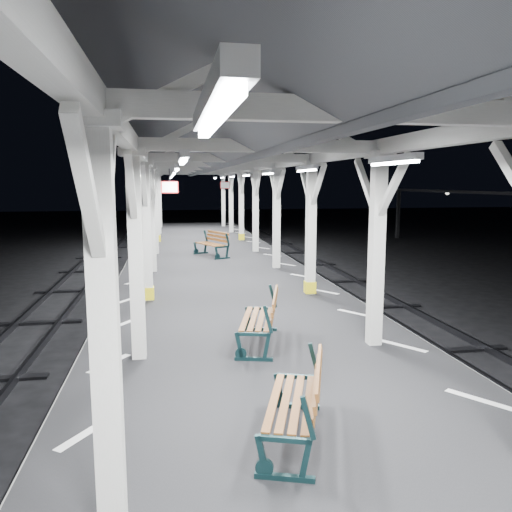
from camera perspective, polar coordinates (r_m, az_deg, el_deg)
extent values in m
plane|color=black|center=(10.74, -1.41, -12.33)|extent=(120.00, 120.00, 0.00)
cube|color=black|center=(10.58, -1.42, -9.79)|extent=(6.00, 50.00, 1.00)
cube|color=silver|center=(10.37, -15.06, -7.55)|extent=(1.00, 48.00, 0.01)
cube|color=silver|center=(11.05, 11.32, -6.44)|extent=(1.00, 48.00, 0.01)
cube|color=#2D2D33|center=(11.02, -25.53, -12.19)|extent=(0.08, 60.00, 0.16)
cube|color=#2D2D33|center=(12.16, 20.15, -9.96)|extent=(0.08, 60.00, 0.16)
cube|color=#2D2D33|center=(12.73, 24.50, -9.38)|extent=(0.08, 60.00, 0.16)
cube|color=black|center=(12.45, 22.36, -9.88)|extent=(2.20, 0.22, 0.06)
cube|color=silver|center=(4.15, -16.88, -8.84)|extent=(0.22, 0.22, 3.20)
cube|color=silver|center=(4.00, -17.93, 14.56)|extent=(0.40, 0.40, 0.12)
cube|color=silver|center=(4.52, -16.68, 7.37)|extent=(0.10, 0.99, 0.99)
cube|color=silver|center=(3.43, -18.79, 7.05)|extent=(0.10, 0.99, 0.99)
cube|color=silver|center=(8.04, -13.53, -0.43)|extent=(0.22, 0.22, 3.20)
cube|color=silver|center=(7.97, -13.95, 11.45)|extent=(0.40, 0.40, 0.12)
cube|color=silver|center=(8.50, -13.58, 7.82)|extent=(0.10, 0.99, 0.99)
cube|color=silver|center=(7.40, -14.10, 7.74)|extent=(0.10, 0.99, 0.99)
cube|color=silver|center=(12.01, -12.39, 2.46)|extent=(0.22, 0.22, 3.20)
cube|color=silver|center=(11.96, -12.65, 10.40)|extent=(0.40, 0.40, 0.12)
cube|color=yellow|center=(12.23, -12.18, -4.17)|extent=(0.26, 0.26, 0.30)
cube|color=silver|center=(12.50, -12.46, 7.97)|extent=(0.10, 0.99, 0.99)
cube|color=silver|center=(11.40, -12.69, 7.94)|extent=(0.10, 0.99, 0.99)
cube|color=silver|center=(15.99, -11.82, 3.92)|extent=(0.22, 0.22, 3.20)
cube|color=silver|center=(15.95, -12.00, 9.87)|extent=(0.40, 0.40, 0.12)
cube|color=silver|center=(16.49, -11.88, 8.05)|extent=(0.10, 0.99, 0.99)
cube|color=silver|center=(15.39, -12.01, 8.03)|extent=(0.10, 0.99, 0.99)
cube|color=silver|center=(19.98, -11.47, 4.80)|extent=(0.22, 0.22, 3.20)
cube|color=silver|center=(19.95, -11.61, 9.56)|extent=(0.40, 0.40, 0.12)
cube|color=silver|center=(20.49, -11.53, 8.10)|extent=(0.10, 0.99, 0.99)
cube|color=silver|center=(19.39, -11.61, 8.09)|extent=(0.10, 0.99, 0.99)
cube|color=silver|center=(23.97, -11.24, 5.38)|extent=(0.22, 0.22, 3.20)
cube|color=silver|center=(23.95, -11.35, 9.35)|extent=(0.40, 0.40, 0.12)
cube|color=yellow|center=(24.08, -11.14, 2.00)|extent=(0.26, 0.26, 0.30)
cube|color=silver|center=(24.49, -11.29, 8.13)|extent=(0.10, 0.99, 0.99)
cube|color=silver|center=(23.39, -11.34, 8.12)|extent=(0.10, 0.99, 0.99)
cube|color=silver|center=(27.97, -11.07, 5.80)|extent=(0.22, 0.22, 3.20)
cube|color=silver|center=(27.94, -11.17, 9.20)|extent=(0.40, 0.40, 0.12)
cube|color=silver|center=(28.49, -11.12, 8.15)|extent=(0.10, 0.99, 0.99)
cube|color=silver|center=(27.39, -11.16, 8.15)|extent=(0.10, 0.99, 0.99)
cube|color=silver|center=(31.96, -10.95, 6.11)|extent=(0.22, 0.22, 3.20)
cube|color=silver|center=(31.94, -11.03, 9.08)|extent=(0.40, 0.40, 0.12)
cube|color=silver|center=(32.49, -10.99, 8.17)|extent=(0.10, 0.99, 0.99)
cube|color=silver|center=(31.39, -11.02, 8.17)|extent=(0.10, 0.99, 0.99)
cube|color=silver|center=(8.75, 13.60, 0.27)|extent=(0.22, 0.22, 3.20)
cube|color=silver|center=(8.68, 13.99, 11.18)|extent=(0.40, 0.40, 0.12)
cube|color=silver|center=(9.17, 12.47, 7.88)|extent=(0.10, 0.99, 0.99)
cube|color=silver|center=(8.17, 15.43, 7.73)|extent=(0.10, 0.99, 0.99)
cube|color=silver|center=(12.49, 6.28, 2.83)|extent=(0.22, 0.22, 3.20)
cube|color=silver|center=(12.44, 6.41, 10.46)|extent=(0.40, 0.40, 0.12)
cube|color=yellow|center=(12.71, 6.18, -3.55)|extent=(0.26, 0.26, 0.30)
cube|color=silver|center=(12.96, 5.68, 8.14)|extent=(0.10, 0.99, 0.99)
cube|color=silver|center=(11.91, 7.12, 8.09)|extent=(0.10, 0.99, 0.99)
cube|color=silver|center=(16.36, 2.37, 4.19)|extent=(0.22, 0.22, 3.20)
cube|color=silver|center=(16.32, 2.40, 10.01)|extent=(0.40, 0.40, 0.12)
cube|color=silver|center=(16.85, 1.99, 8.23)|extent=(0.10, 0.99, 0.99)
cube|color=silver|center=(15.77, 2.82, 8.21)|extent=(0.10, 0.99, 0.99)
cube|color=silver|center=(20.27, -0.05, 5.01)|extent=(0.22, 0.22, 3.20)
cube|color=silver|center=(20.24, -0.05, 9.71)|extent=(0.40, 0.40, 0.12)
cube|color=silver|center=(20.78, -0.32, 8.27)|extent=(0.10, 0.99, 0.99)
cube|color=silver|center=(19.70, 0.23, 8.26)|extent=(0.10, 0.99, 0.99)
cube|color=silver|center=(24.22, -1.69, 5.57)|extent=(0.22, 0.22, 3.20)
cube|color=silver|center=(24.19, -1.71, 9.50)|extent=(0.40, 0.40, 0.12)
cube|color=yellow|center=(24.33, -1.68, 2.22)|extent=(0.26, 0.26, 0.30)
cube|color=silver|center=(24.73, -1.89, 8.29)|extent=(0.10, 0.99, 0.99)
cube|color=silver|center=(23.64, -1.51, 8.28)|extent=(0.10, 0.99, 0.99)
cube|color=silver|center=(28.18, -2.87, 5.96)|extent=(0.22, 0.22, 3.20)
cube|color=silver|center=(28.16, -2.89, 9.34)|extent=(0.40, 0.40, 0.12)
cube|color=silver|center=(28.70, -3.02, 8.30)|extent=(0.10, 0.99, 0.99)
cube|color=silver|center=(27.61, -2.74, 8.30)|extent=(0.10, 0.99, 0.99)
cube|color=silver|center=(32.15, -3.76, 6.26)|extent=(0.22, 0.22, 3.20)
cube|color=silver|center=(32.13, -3.79, 9.21)|extent=(0.40, 0.40, 0.12)
cube|color=silver|center=(32.67, -3.88, 8.31)|extent=(0.10, 0.99, 0.99)
cube|color=silver|center=(31.58, -3.67, 8.30)|extent=(0.10, 0.99, 0.99)
cube|color=silver|center=(9.97, -13.19, 11.51)|extent=(0.18, 48.00, 0.24)
cube|color=silver|center=(10.54, 9.53, 11.43)|extent=(0.18, 48.00, 0.24)
cube|color=silver|center=(4.24, 11.02, 16.05)|extent=(4.20, 0.14, 0.20)
cube|color=silver|center=(8.09, 0.64, 12.49)|extent=(4.20, 0.14, 0.20)
cube|color=silver|center=(12.04, -2.93, 11.15)|extent=(4.20, 0.14, 0.20)
cube|color=silver|center=(16.01, -4.72, 10.45)|extent=(4.20, 0.14, 0.20)
cube|color=silver|center=(20.00, -5.80, 10.03)|extent=(4.20, 0.14, 0.20)
cube|color=silver|center=(23.99, -6.51, 9.74)|extent=(4.20, 0.14, 0.20)
cube|color=silver|center=(27.98, -7.02, 9.54)|extent=(4.20, 0.14, 0.20)
cube|color=silver|center=(31.98, -7.40, 9.38)|extent=(4.20, 0.14, 0.20)
cube|color=silver|center=(10.16, -1.52, 16.88)|extent=(0.16, 48.00, 0.20)
cube|color=#47494E|center=(10.00, -9.15, 14.72)|extent=(2.80, 49.00, 1.45)
cube|color=#47494E|center=(10.38, 5.84, 14.55)|extent=(2.80, 49.00, 1.45)
cube|color=silver|center=(1.97, -4.72, 17.01)|extent=(0.10, 1.35, 0.08)
cube|color=white|center=(1.96, -4.70, 15.56)|extent=(0.05, 1.25, 0.05)
cube|color=silver|center=(5.95, -8.35, 11.17)|extent=(0.10, 1.35, 0.08)
cube|color=white|center=(5.94, -8.34, 10.69)|extent=(0.05, 1.25, 0.05)
cube|color=silver|center=(9.94, -9.04, 10.02)|extent=(0.10, 1.35, 0.08)
cube|color=white|center=(9.94, -9.04, 9.73)|extent=(0.05, 1.25, 0.05)
cube|color=silver|center=(13.94, -9.34, 9.52)|extent=(0.10, 1.35, 0.08)
cube|color=white|center=(13.94, -9.33, 9.32)|extent=(0.05, 1.25, 0.05)
cube|color=silver|center=(17.94, -9.50, 9.25)|extent=(0.10, 1.35, 0.08)
cube|color=white|center=(17.94, -9.50, 9.09)|extent=(0.05, 1.25, 0.05)
cube|color=silver|center=(21.94, -9.61, 9.08)|extent=(0.10, 1.35, 0.08)
cube|color=white|center=(21.94, -9.60, 8.94)|extent=(0.05, 1.25, 0.05)
cube|color=silver|center=(25.94, -9.68, 8.95)|extent=(0.10, 1.35, 0.08)
cube|color=white|center=(25.94, -9.67, 8.84)|extent=(0.05, 1.25, 0.05)
cube|color=silver|center=(29.94, -9.73, 8.87)|extent=(0.10, 1.35, 0.08)
cube|color=white|center=(29.94, -9.73, 8.77)|extent=(0.05, 1.25, 0.05)
cube|color=silver|center=(6.56, 15.42, 10.70)|extent=(0.10, 1.35, 0.08)
cube|color=white|center=(6.56, 15.40, 10.26)|extent=(0.05, 1.25, 0.05)
cube|color=silver|center=(10.32, 5.77, 10.02)|extent=(0.10, 1.35, 0.08)
cube|color=white|center=(10.32, 5.77, 9.74)|extent=(0.05, 1.25, 0.05)
cube|color=silver|center=(14.21, 1.35, 9.61)|extent=(0.10, 1.35, 0.08)
cube|color=white|center=(14.21, 1.35, 9.41)|extent=(0.05, 1.25, 0.05)
cube|color=silver|center=(18.15, -1.16, 9.35)|extent=(0.10, 1.35, 0.08)
cube|color=white|center=(18.15, -1.16, 9.19)|extent=(0.05, 1.25, 0.05)
cube|color=silver|center=(22.11, -2.77, 9.18)|extent=(0.10, 1.35, 0.08)
cube|color=white|center=(22.11, -2.77, 9.05)|extent=(0.05, 1.25, 0.05)
cube|color=silver|center=(26.09, -3.89, 9.05)|extent=(0.10, 1.35, 0.08)
cube|color=white|center=(26.09, -3.89, 8.94)|extent=(0.05, 1.25, 0.05)
cube|color=silver|center=(30.07, -4.71, 8.96)|extent=(0.10, 1.35, 0.08)
cube|color=white|center=(30.07, -4.71, 8.86)|extent=(0.05, 1.25, 0.05)
cylinder|color=black|center=(14.99, -9.88, 9.12)|extent=(0.02, 0.02, 0.36)
cube|color=red|center=(14.99, -9.85, 7.76)|extent=(0.50, 0.03, 0.35)
cube|color=white|center=(14.99, -9.85, 7.76)|extent=(0.44, 0.04, 0.29)
cylinder|color=black|center=(25.47, -3.55, 8.89)|extent=(0.02, 0.02, 0.36)
cube|color=red|center=(25.47, -3.54, 8.09)|extent=(0.50, 0.03, 0.35)
cube|color=white|center=(25.47, -3.54, 8.09)|extent=(0.44, 0.05, 0.29)
cube|color=black|center=(35.56, 15.93, 4.63)|extent=(0.20, 0.20, 3.30)
sphere|color=silver|center=(30.21, 21.02, 6.76)|extent=(0.20, 0.20, 0.20)
sphere|color=silver|center=(35.50, 16.03, 7.15)|extent=(0.20, 0.20, 0.20)
cube|color=#0F272A|center=(5.19, 3.29, -23.96)|extent=(0.57, 0.24, 0.06)
cube|color=#0F272A|center=(5.11, 0.75, -21.97)|extent=(0.16, 0.09, 0.45)
cube|color=#0F272A|center=(5.07, 5.66, -22.22)|extent=(0.14, 0.09, 0.45)
cube|color=#0F272A|center=(4.87, 5.98, -17.92)|extent=(0.16, 0.10, 0.42)
cube|color=#0F272A|center=(6.54, 4.62, -16.72)|extent=(0.57, 0.24, 0.06)
cube|color=#0F272A|center=(6.48, 2.70, -15.08)|extent=(0.16, 0.09, 0.45)
cube|color=#0F272A|center=(6.45, 6.42, -15.22)|extent=(0.14, 0.09, 0.45)
cube|color=#0F272A|center=(6.30, 6.66, -11.68)|extent=(0.16, 0.10, 0.42)
cube|color=brown|center=(5.69, 2.07, -16.21)|extent=(0.55, 1.42, 0.03)
cube|color=brown|center=(5.68, 3.38, -16.27)|extent=(0.55, 1.42, 0.03)
cube|color=brown|center=(5.67, 4.70, -16.33)|extent=(0.55, 1.42, 0.03)
cube|color=brown|center=(5.66, 6.03, -16.37)|extent=(0.55, 1.42, 0.03)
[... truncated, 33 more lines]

